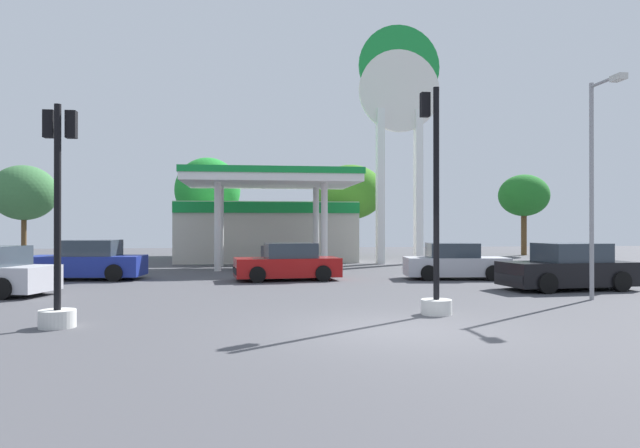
% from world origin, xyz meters
% --- Properties ---
extents(ground_plane, '(90.00, 90.00, 0.00)m').
position_xyz_m(ground_plane, '(0.00, 0.00, 0.00)').
color(ground_plane, '#47474C').
rests_on(ground_plane, ground).
extents(gas_station, '(10.24, 13.08, 4.76)m').
position_xyz_m(gas_station, '(-1.85, 23.25, 2.04)').
color(gas_station, beige).
rests_on(gas_station, ground).
extents(station_pole_sign, '(4.55, 0.56, 13.20)m').
position_xyz_m(station_pole_sign, '(5.38, 19.94, 8.52)').
color(station_pole_sign, white).
rests_on(station_pole_sign, ground).
extents(car_0, '(4.13, 2.12, 1.43)m').
position_xyz_m(car_0, '(-1.46, 10.92, 0.65)').
color(car_0, black).
rests_on(car_0, ground).
extents(car_1, '(4.12, 2.19, 1.41)m').
position_xyz_m(car_1, '(5.09, 10.57, 0.64)').
color(car_1, black).
rests_on(car_1, ground).
extents(car_3, '(4.44, 2.26, 1.54)m').
position_xyz_m(car_3, '(-9.14, 12.13, 0.70)').
color(car_3, black).
rests_on(car_3, ground).
extents(car_4, '(4.38, 2.24, 1.52)m').
position_xyz_m(car_4, '(7.36, 6.43, 0.69)').
color(car_4, black).
rests_on(car_4, ground).
extents(traffic_signal_0, '(0.72, 0.72, 5.33)m').
position_xyz_m(traffic_signal_0, '(1.36, 1.88, 1.52)').
color(traffic_signal_0, silver).
rests_on(traffic_signal_0, ground).
extents(traffic_signal_1, '(0.73, 0.73, 4.57)m').
position_xyz_m(traffic_signal_1, '(-6.87, 1.19, 1.53)').
color(traffic_signal_1, silver).
rests_on(traffic_signal_1, ground).
extents(tree_0, '(4.11, 4.11, 6.01)m').
position_xyz_m(tree_0, '(-17.29, 28.34, 4.23)').
color(tree_0, brown).
rests_on(tree_0, ground).
extents(tree_1, '(4.58, 4.58, 6.90)m').
position_xyz_m(tree_1, '(-5.72, 30.26, 4.61)').
color(tree_1, brown).
rests_on(tree_1, ground).
extents(tree_2, '(4.59, 4.59, 6.28)m').
position_xyz_m(tree_2, '(4.09, 27.87, 4.40)').
color(tree_2, brown).
rests_on(tree_2, ground).
extents(tree_3, '(3.55, 3.55, 5.76)m').
position_xyz_m(tree_3, '(16.66, 27.90, 4.24)').
color(tree_3, brown).
rests_on(tree_3, ground).
extents(corner_streetlamp, '(0.24, 1.48, 6.11)m').
position_xyz_m(corner_streetlamp, '(6.62, 3.72, 3.73)').
color(corner_streetlamp, gray).
rests_on(corner_streetlamp, ground).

